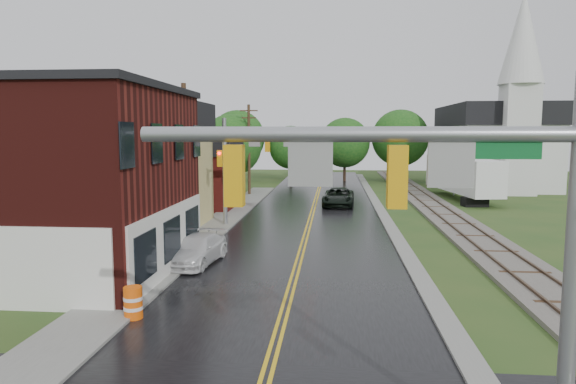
# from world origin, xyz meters

# --- Properties ---
(main_road) EXTENTS (10.00, 90.00, 0.02)m
(main_road) POSITION_xyz_m (0.00, 30.00, 0.00)
(main_road) COLOR black
(main_road) RESTS_ON ground
(curb_right) EXTENTS (0.80, 70.00, 0.12)m
(curb_right) POSITION_xyz_m (5.40, 35.00, 0.00)
(curb_right) COLOR gray
(curb_right) RESTS_ON ground
(sidewalk_left) EXTENTS (2.40, 50.00, 0.12)m
(sidewalk_left) POSITION_xyz_m (-6.20, 25.00, 0.00)
(sidewalk_left) COLOR gray
(sidewalk_left) RESTS_ON ground
(brick_building) EXTENTS (14.30, 10.30, 8.30)m
(brick_building) POSITION_xyz_m (-12.48, 15.00, 4.15)
(brick_building) COLOR #44110E
(brick_building) RESTS_ON ground
(yellow_house) EXTENTS (8.00, 7.00, 6.40)m
(yellow_house) POSITION_xyz_m (-11.00, 26.00, 3.20)
(yellow_house) COLOR tan
(yellow_house) RESTS_ON ground
(darkred_building) EXTENTS (7.00, 6.00, 4.40)m
(darkred_building) POSITION_xyz_m (-10.00, 35.00, 2.20)
(darkred_building) COLOR #3F0F0C
(darkred_building) RESTS_ON ground
(church) EXTENTS (10.40, 18.40, 20.00)m
(church) POSITION_xyz_m (20.00, 53.74, 5.83)
(church) COLOR silver
(church) RESTS_ON ground
(railroad) EXTENTS (3.20, 80.00, 0.30)m
(railroad) POSITION_xyz_m (10.00, 35.00, 0.11)
(railroad) COLOR #59544C
(railroad) RESTS_ON ground
(traffic_signal_near) EXTENTS (7.34, 0.30, 7.20)m
(traffic_signal_near) POSITION_xyz_m (3.47, 2.00, 4.97)
(traffic_signal_near) COLOR gray
(traffic_signal_near) RESTS_ON ground
(traffic_signal_far) EXTENTS (7.34, 0.43, 7.20)m
(traffic_signal_far) POSITION_xyz_m (-3.47, 27.00, 4.97)
(traffic_signal_far) COLOR gray
(traffic_signal_far) RESTS_ON ground
(utility_pole_b) EXTENTS (1.80, 0.28, 9.00)m
(utility_pole_b) POSITION_xyz_m (-6.80, 22.00, 4.72)
(utility_pole_b) COLOR #382616
(utility_pole_b) RESTS_ON ground
(utility_pole_c) EXTENTS (1.80, 0.28, 9.00)m
(utility_pole_c) POSITION_xyz_m (-6.80, 44.00, 4.72)
(utility_pole_c) COLOR #382616
(utility_pole_c) RESTS_ON ground
(tree_left_b) EXTENTS (7.60, 7.60, 9.69)m
(tree_left_b) POSITION_xyz_m (-17.85, 31.90, 5.72)
(tree_left_b) COLOR black
(tree_left_b) RESTS_ON ground
(tree_left_c) EXTENTS (6.00, 6.00, 7.65)m
(tree_left_c) POSITION_xyz_m (-13.85, 39.90, 4.51)
(tree_left_c) COLOR black
(tree_left_c) RESTS_ON ground
(tree_left_e) EXTENTS (6.40, 6.40, 8.16)m
(tree_left_e) POSITION_xyz_m (-8.85, 45.90, 4.81)
(tree_left_e) COLOR black
(tree_left_e) RESTS_ON ground
(suv_dark) EXTENTS (2.84, 5.62, 1.53)m
(suv_dark) POSITION_xyz_m (2.06, 36.88, 0.76)
(suv_dark) COLOR black
(suv_dark) RESTS_ON ground
(pickup_white) EXTENTS (2.45, 4.83, 1.34)m
(pickup_white) POSITION_xyz_m (-4.80, 16.85, 0.67)
(pickup_white) COLOR silver
(pickup_white) RESTS_ON ground
(semi_trailer) EXTENTS (4.48, 12.67, 3.90)m
(semi_trailer) POSITION_xyz_m (13.60, 42.37, 2.32)
(semi_trailer) COLOR black
(semi_trailer) RESTS_ON ground
(construction_barrel) EXTENTS (0.62, 0.62, 1.10)m
(construction_barrel) POSITION_xyz_m (-5.00, 9.52, 0.55)
(construction_barrel) COLOR #EE560A
(construction_barrel) RESTS_ON ground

